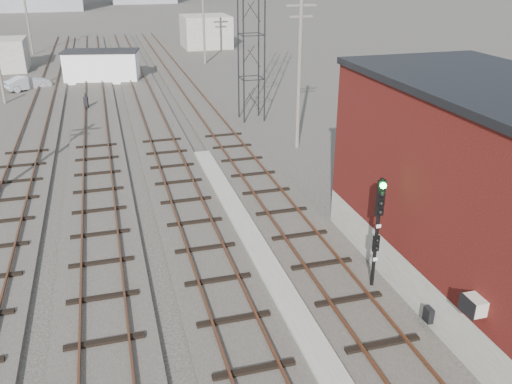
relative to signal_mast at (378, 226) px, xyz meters
name	(u,v)px	position (x,y,z in m)	size (l,w,h in m)	color
ground	(144,64)	(-3.70, 47.57, -2.54)	(320.00, 320.00, 0.00)	#282621
track_right	(201,107)	(-1.20, 26.57, -2.43)	(3.20, 90.00, 0.39)	#332D28
track_mid_right	(149,111)	(-5.20, 26.57, -2.43)	(3.20, 90.00, 0.39)	#332D28
track_mid_left	(95,115)	(-9.20, 26.57, -2.43)	(3.20, 90.00, 0.39)	#332D28
track_left	(38,119)	(-13.20, 26.57, -2.43)	(3.20, 90.00, 0.39)	#332D28
platform_curb	(273,277)	(-3.20, 1.57, -2.41)	(0.90, 28.00, 0.26)	gray
brick_building	(488,189)	(3.80, -0.43, 1.09)	(6.54, 12.20, 7.22)	gray
lattice_tower	(251,12)	(1.80, 22.57, 4.96)	(1.60, 1.60, 15.00)	black
utility_pole_left_c	(26,13)	(-16.20, 57.57, 2.26)	(1.80, 0.24, 9.00)	#595147
utility_pole_right_a	(299,70)	(2.80, 15.57, 2.26)	(1.80, 0.24, 9.00)	#595147
utility_pole_right_b	(203,19)	(2.80, 45.57, 2.26)	(1.80, 0.24, 9.00)	#595147
shed_right	(206,31)	(5.30, 57.57, -0.54)	(6.00, 6.00, 4.00)	gray
signal_mast	(378,226)	(0.00, 0.00, 0.00)	(0.40, 0.42, 4.27)	gray
switch_stand	(86,103)	(-9.80, 28.36, -1.95)	(0.36, 0.36, 1.26)	black
site_trailer	(102,66)	(-8.30, 39.03, -1.07)	(7.38, 4.32, 2.91)	white
car_silver	(28,83)	(-14.80, 37.16, -1.91)	(1.33, 3.82, 1.26)	#A1A2A8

